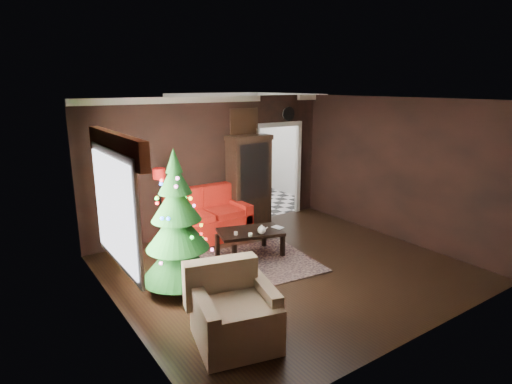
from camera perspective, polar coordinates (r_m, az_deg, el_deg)
floor at (r=7.30m, az=4.06°, el=-10.25°), size 5.50×5.50×0.00m
ceiling at (r=6.64m, az=4.49°, el=12.30°), size 5.50×5.50×0.00m
wall_back at (r=8.88m, az=-5.85°, el=3.67°), size 5.50×0.00×5.50m
wall_front at (r=5.21m, az=21.72°, el=-4.99°), size 5.50×0.00×5.50m
wall_left at (r=5.61m, az=-18.35°, el=-3.33°), size 0.00×5.50×5.50m
wall_right at (r=8.78m, az=18.46°, el=2.89°), size 0.00×5.50×5.50m
doorway at (r=9.86m, az=2.91°, el=2.72°), size 1.10×0.10×2.10m
left_window at (r=5.79m, az=-18.57°, el=-2.29°), size 0.05×1.60×1.40m
valance at (r=5.64m, az=-18.45°, el=5.85°), size 0.12×2.10×0.35m
kitchen_floor at (r=11.30m, az=-1.76°, el=-1.23°), size 3.00×3.00×0.00m
kitchen_window at (r=12.21m, az=-5.53°, el=8.00°), size 0.70×0.06×0.70m
rug at (r=7.36m, az=-1.59°, el=-9.94°), size 2.60×2.02×0.01m
loveseat at (r=8.53m, az=-6.60°, el=-3.03°), size 1.70×0.90×1.00m
curio_cabinet at (r=9.16m, az=-0.96°, el=1.19°), size 0.90×0.45×1.90m
floor_lamp at (r=7.99m, az=-12.69°, el=-2.02°), size 0.28×0.28×1.46m
christmas_tree at (r=6.25m, az=-10.63°, el=-4.40°), size 1.22×1.22×2.11m
armchair at (r=5.19m, az=-2.80°, el=-15.38°), size 1.17×1.17×0.99m
coffee_table at (r=7.61m, az=-0.79°, el=-6.99°), size 1.26×0.96×0.50m
teapot at (r=7.33m, az=0.77°, el=-5.12°), size 0.20×0.20×0.16m
cup_a at (r=7.31m, az=-2.75°, el=-5.58°), size 0.08×0.08×0.06m
cup_b at (r=7.24m, az=-0.78°, el=-5.77°), size 0.08×0.08×0.06m
book at (r=7.59m, az=2.58°, el=-4.27°), size 0.14×0.04×0.20m
wall_clock at (r=9.79m, az=4.38°, el=10.48°), size 0.32×0.32×0.06m
painting at (r=9.11m, az=-1.65°, el=9.41°), size 0.62×0.05×0.52m
kitchen_counter at (r=12.19m, az=-4.82°, el=2.06°), size 1.80×0.60×0.90m
kitchen_table at (r=10.80m, az=-2.25°, el=0.09°), size 0.70×0.70×0.75m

